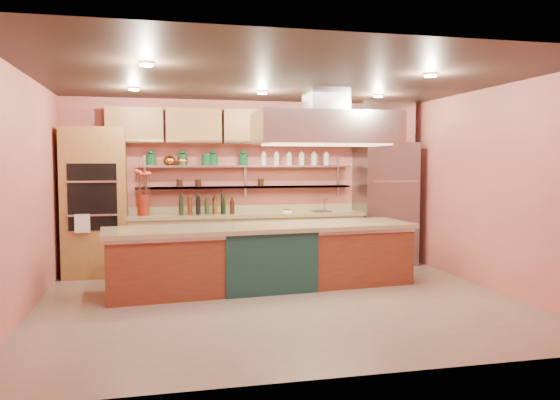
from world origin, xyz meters
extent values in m
cube|color=gray|center=(0.00, 0.00, -0.01)|extent=(6.00, 5.00, 0.02)
cube|color=black|center=(0.00, 0.00, 2.80)|extent=(6.00, 5.00, 0.02)
cube|color=#C6675D|center=(0.00, 2.50, 1.40)|extent=(6.00, 0.04, 2.80)
cube|color=#C6675D|center=(0.00, -2.50, 1.40)|extent=(6.00, 0.04, 2.80)
cube|color=#C6675D|center=(-3.00, 0.00, 1.40)|extent=(0.04, 5.00, 2.80)
cube|color=#C6675D|center=(3.00, 0.00, 1.40)|extent=(0.04, 5.00, 2.80)
cube|color=olive|center=(-2.45, 2.18, 1.15)|extent=(0.95, 0.64, 2.30)
cube|color=gray|center=(2.35, 2.14, 1.05)|extent=(0.95, 0.72, 2.10)
cube|color=tan|center=(-0.05, 2.20, 0.47)|extent=(3.84, 0.64, 0.93)
cube|color=#B2B5B9|center=(-0.05, 2.37, 1.35)|extent=(3.60, 0.26, 0.03)
cube|color=#B2B5B9|center=(-0.05, 2.37, 1.70)|extent=(3.60, 0.26, 0.03)
cube|color=olive|center=(0.00, 2.32, 2.35)|extent=(4.60, 0.36, 0.55)
cube|color=#B2B5B9|center=(0.83, 0.79, 2.25)|extent=(2.00, 1.00, 0.45)
cube|color=#FFE5A5|center=(0.00, 0.20, 2.77)|extent=(4.00, 2.80, 0.02)
cube|color=brown|center=(-0.07, 0.79, 0.44)|extent=(4.31, 1.27, 0.89)
cylinder|color=maroon|center=(-1.72, 2.15, 1.10)|extent=(0.24, 0.24, 0.33)
cube|color=black|center=(-0.73, 2.15, 1.08)|extent=(0.97, 0.45, 0.30)
cube|color=silver|center=(0.60, 2.15, 0.97)|extent=(0.16, 0.13, 0.08)
cylinder|color=silver|center=(1.28, 2.25, 1.03)|extent=(0.04, 0.04, 0.20)
ellipsoid|color=orange|center=(-1.31, 2.37, 1.79)|extent=(0.25, 0.25, 0.16)
cylinder|color=#0E4423|center=(-0.71, 2.37, 1.81)|extent=(0.19, 0.19, 0.18)
camera|label=1|loc=(-1.52, -6.65, 1.77)|focal=35.00mm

